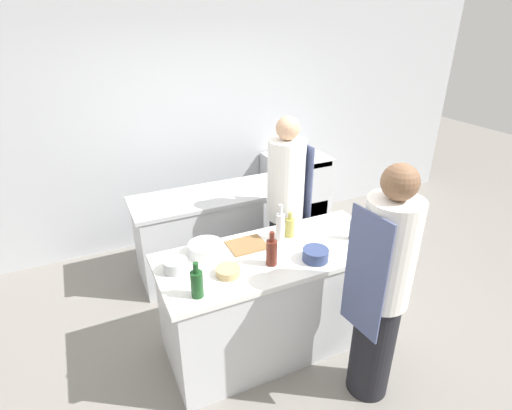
{
  "coord_description": "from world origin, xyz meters",
  "views": [
    {
      "loc": [
        -1.23,
        -2.29,
        2.54
      ],
      "look_at": [
        0.0,
        0.35,
        1.14
      ],
      "focal_mm": 28.0,
      "sensor_mm": 36.0,
      "label": 1
    }
  ],
  "objects_px": {
    "oven_range": "(296,191)",
    "bowl_ceramic_blue": "(175,265)",
    "bowl_wooden_salad": "(315,255)",
    "chef_at_stove": "(285,209)",
    "bottle_olive_oil": "(272,252)",
    "bottle_wine": "(353,229)",
    "bowl_mixing_large": "(206,249)",
    "bottle_vinegar": "(290,227)",
    "bowl_prep_small": "(228,271)",
    "cup": "(372,240)",
    "bottle_cooking_oil": "(197,283)",
    "chef_at_prep_near": "(382,290)",
    "bottle_sauce": "(280,226)"
  },
  "relations": [
    {
      "from": "bowl_ceramic_blue",
      "to": "bowl_prep_small",
      "type": "bearing_deg",
      "value": -32.21
    },
    {
      "from": "chef_at_stove",
      "to": "cup",
      "type": "bearing_deg",
      "value": 18.31
    },
    {
      "from": "bowl_prep_small",
      "to": "cup",
      "type": "distance_m",
      "value": 1.17
    },
    {
      "from": "bowl_prep_small",
      "to": "cup",
      "type": "bearing_deg",
      "value": -5.2
    },
    {
      "from": "bowl_wooden_salad",
      "to": "bottle_vinegar",
      "type": "bearing_deg",
      "value": 89.81
    },
    {
      "from": "chef_at_prep_near",
      "to": "bowl_wooden_salad",
      "type": "distance_m",
      "value": 0.54
    },
    {
      "from": "bottle_cooking_oil",
      "to": "bowl_ceramic_blue",
      "type": "xyz_separation_m",
      "value": [
        -0.06,
        0.33,
        -0.06
      ]
    },
    {
      "from": "bottle_sauce",
      "to": "cup",
      "type": "bearing_deg",
      "value": -32.49
    },
    {
      "from": "bowl_mixing_large",
      "to": "bowl_prep_small",
      "type": "height_order",
      "value": "bowl_mixing_large"
    },
    {
      "from": "chef_at_stove",
      "to": "bowl_prep_small",
      "type": "bearing_deg",
      "value": -50.76
    },
    {
      "from": "chef_at_stove",
      "to": "bowl_mixing_large",
      "type": "relative_size",
      "value": 6.63
    },
    {
      "from": "oven_range",
      "to": "bowl_wooden_salad",
      "type": "xyz_separation_m",
      "value": [
        -1.0,
        -1.98,
        0.46
      ]
    },
    {
      "from": "oven_range",
      "to": "chef_at_prep_near",
      "type": "height_order",
      "value": "chef_at_prep_near"
    },
    {
      "from": "bowl_ceramic_blue",
      "to": "cup",
      "type": "relative_size",
      "value": 1.97
    },
    {
      "from": "bottle_vinegar",
      "to": "bowl_wooden_salad",
      "type": "height_order",
      "value": "bottle_vinegar"
    },
    {
      "from": "chef_at_prep_near",
      "to": "bottle_vinegar",
      "type": "height_order",
      "value": "chef_at_prep_near"
    },
    {
      "from": "oven_range",
      "to": "bowl_ceramic_blue",
      "type": "distance_m",
      "value": 2.63
    },
    {
      "from": "bowl_prep_small",
      "to": "bowl_wooden_salad",
      "type": "bearing_deg",
      "value": -8.68
    },
    {
      "from": "bottle_olive_oil",
      "to": "bowl_prep_small",
      "type": "xyz_separation_m",
      "value": [
        -0.33,
        0.01,
        -0.08
      ]
    },
    {
      "from": "bottle_wine",
      "to": "cup",
      "type": "relative_size",
      "value": 2.59
    },
    {
      "from": "bottle_olive_oil",
      "to": "chef_at_stove",
      "type": "bearing_deg",
      "value": 54.85
    },
    {
      "from": "bottle_wine",
      "to": "bowl_mixing_large",
      "type": "distance_m",
      "value": 1.18
    },
    {
      "from": "bottle_cooking_oil",
      "to": "cup",
      "type": "bearing_deg",
      "value": 1.06
    },
    {
      "from": "bowl_prep_small",
      "to": "cup",
      "type": "xyz_separation_m",
      "value": [
        1.17,
        -0.11,
        0.02
      ]
    },
    {
      "from": "chef_at_stove",
      "to": "bottle_wine",
      "type": "xyz_separation_m",
      "value": [
        0.23,
        -0.71,
        0.09
      ]
    },
    {
      "from": "chef_at_stove",
      "to": "cup",
      "type": "relative_size",
      "value": 20.44
    },
    {
      "from": "bottle_vinegar",
      "to": "bottle_cooking_oil",
      "type": "distance_m",
      "value": 1.01
    },
    {
      "from": "bowl_wooden_salad",
      "to": "bowl_ceramic_blue",
      "type": "bearing_deg",
      "value": 162.79
    },
    {
      "from": "chef_at_prep_near",
      "to": "bottle_cooking_oil",
      "type": "distance_m",
      "value": 1.21
    },
    {
      "from": "chef_at_prep_near",
      "to": "bowl_prep_small",
      "type": "bearing_deg",
      "value": 49.66
    },
    {
      "from": "chef_at_stove",
      "to": "bottle_sauce",
      "type": "distance_m",
      "value": 0.57
    },
    {
      "from": "bottle_sauce",
      "to": "bowl_wooden_salad",
      "type": "bearing_deg",
      "value": -76.27
    },
    {
      "from": "bottle_cooking_oil",
      "to": "bowl_wooden_salad",
      "type": "bearing_deg",
      "value": 2.07
    },
    {
      "from": "cup",
      "to": "bowl_ceramic_blue",
      "type": "bearing_deg",
      "value": 168.31
    },
    {
      "from": "bottle_cooking_oil",
      "to": "bowl_prep_small",
      "type": "height_order",
      "value": "bottle_cooking_oil"
    },
    {
      "from": "bottle_wine",
      "to": "cup",
      "type": "distance_m",
      "value": 0.17
    },
    {
      "from": "bottle_vinegar",
      "to": "bowl_wooden_salad",
      "type": "bearing_deg",
      "value": -90.19
    },
    {
      "from": "oven_range",
      "to": "bowl_prep_small",
      "type": "relative_size",
      "value": 5.46
    },
    {
      "from": "chef_at_prep_near",
      "to": "bottle_olive_oil",
      "type": "bearing_deg",
      "value": 36.07
    },
    {
      "from": "chef_at_prep_near",
      "to": "bottle_sauce",
      "type": "xyz_separation_m",
      "value": [
        -0.29,
        0.88,
        0.12
      ]
    },
    {
      "from": "chef_at_stove",
      "to": "bowl_wooden_salad",
      "type": "distance_m",
      "value": 0.87
    },
    {
      "from": "bottle_cooking_oil",
      "to": "chef_at_prep_near",
      "type": "bearing_deg",
      "value": -22.69
    },
    {
      "from": "bowl_ceramic_blue",
      "to": "oven_range",
      "type": "bearing_deg",
      "value": 40.3
    },
    {
      "from": "bottle_olive_oil",
      "to": "bowl_mixing_large",
      "type": "bearing_deg",
      "value": 139.22
    },
    {
      "from": "bottle_olive_oil",
      "to": "bottle_wine",
      "type": "bearing_deg",
      "value": 3.42
    },
    {
      "from": "bottle_vinegar",
      "to": "bowl_mixing_large",
      "type": "distance_m",
      "value": 0.71
    },
    {
      "from": "bottle_olive_oil",
      "to": "bowl_mixing_large",
      "type": "xyz_separation_m",
      "value": [
        -0.39,
        0.33,
        -0.06
      ]
    },
    {
      "from": "chef_at_stove",
      "to": "bowl_mixing_large",
      "type": "height_order",
      "value": "chef_at_stove"
    },
    {
      "from": "bottle_vinegar",
      "to": "bottle_sauce",
      "type": "relative_size",
      "value": 0.7
    },
    {
      "from": "bottle_vinegar",
      "to": "cup",
      "type": "relative_size",
      "value": 2.5
    }
  ]
}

